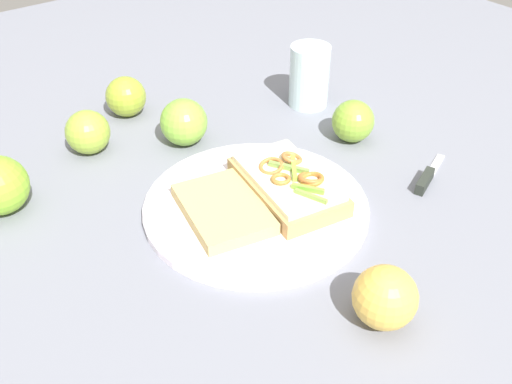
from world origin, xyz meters
The scene contains 11 objects.
ground_plane centered at (0.00, 0.00, 0.00)m, with size 2.00×2.00×0.00m, color slate.
plate centered at (0.00, 0.00, 0.01)m, with size 0.31×0.31×0.01m, color white.
sandwich centered at (-0.05, 0.01, 0.03)m, with size 0.13×0.19×0.05m.
bread_slice_side centered at (0.05, -0.01, 0.02)m, with size 0.14×0.10×0.02m, color tan.
apple_0 centered at (0.01, -0.35, 0.03)m, with size 0.07×0.07×0.07m, color #90A62F.
apple_1 centered at (0.12, -0.28, 0.03)m, with size 0.07×0.07×0.07m, color #8FAF38.
apple_2 centered at (-0.02, -0.21, 0.04)m, with size 0.08×0.08×0.08m, color #7FB93C.
apple_4 centered at (-0.24, -0.05, 0.03)m, with size 0.07×0.07×0.07m, color #7CA933.
apple_5 centered at (0.01, 0.24, 0.04)m, with size 0.07×0.07×0.07m, color gold.
drinking_glass centered at (-0.26, -0.19, 0.05)m, with size 0.07×0.07×0.11m, color silver.
knife centered at (-0.24, 0.10, 0.01)m, with size 0.12×0.06×0.02m.
Camera 1 is at (0.39, 0.50, 0.51)m, focal length 40.90 mm.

